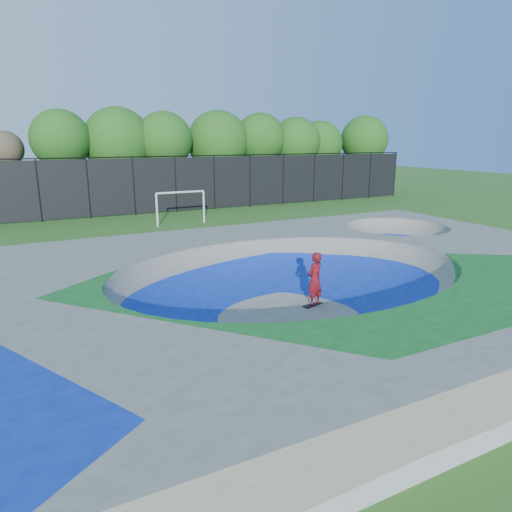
{
  "coord_description": "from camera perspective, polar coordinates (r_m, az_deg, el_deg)",
  "views": [
    {
      "loc": [
        -6.98,
        -11.16,
        5.2
      ],
      "look_at": [
        0.29,
        3.0,
        1.1
      ],
      "focal_mm": 32.0,
      "sensor_mm": 36.0,
      "label": 1
    }
  ],
  "objects": [
    {
      "name": "ground",
      "position": [
        14.16,
        4.54,
        -7.16
      ],
      "size": [
        120.0,
        120.0,
        0.0
      ],
      "primitive_type": "plane",
      "color": "#2B5C19",
      "rests_on": "ground"
    },
    {
      "name": "skate_deck",
      "position": [
        13.9,
        4.61,
        -4.28
      ],
      "size": [
        22.0,
        14.0,
        1.5
      ],
      "primitive_type": "cube",
      "color": "gray",
      "rests_on": "ground"
    },
    {
      "name": "skater",
      "position": [
        14.56,
        7.34,
        -2.93
      ],
      "size": [
        0.74,
        0.6,
        1.77
      ],
      "primitive_type": "imported",
      "rotation": [
        0.0,
        0.0,
        3.45
      ],
      "color": "red",
      "rests_on": "ground"
    },
    {
      "name": "skateboard",
      "position": [
        14.83,
        7.24,
        -6.1
      ],
      "size": [
        0.81,
        0.35,
        0.05
      ],
      "primitive_type": "cube",
      "rotation": [
        0.0,
        0.0,
        0.17
      ],
      "color": "black",
      "rests_on": "ground"
    },
    {
      "name": "soccer_goal",
      "position": [
        28.73,
        -9.4,
        6.73
      ],
      "size": [
        3.14,
        0.12,
        2.07
      ],
      "color": "silver",
      "rests_on": "ground"
    },
    {
      "name": "fence",
      "position": [
        33.06,
        -15.03,
        8.57
      ],
      "size": [
        48.09,
        0.09,
        4.04
      ],
      "color": "black",
      "rests_on": "ground"
    },
    {
      "name": "treeline",
      "position": [
        37.78,
        -19.29,
        13.43
      ],
      "size": [
        53.05,
        6.25,
        8.43
      ],
      "color": "#4A3125",
      "rests_on": "ground"
    }
  ]
}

